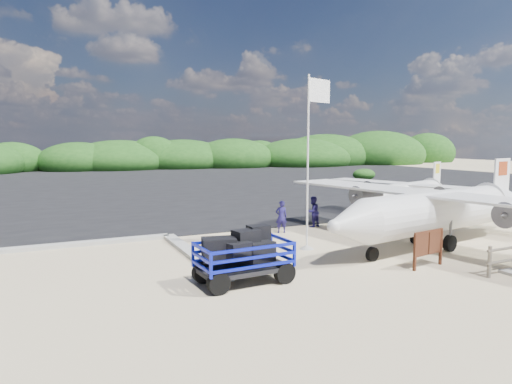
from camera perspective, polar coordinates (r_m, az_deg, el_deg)
ground at (r=17.63m, az=7.75°, el=-7.46°), size 160.00×160.00×0.00m
asphalt_apron at (r=45.51m, az=-13.22°, el=0.94°), size 90.00×50.00×0.04m
lagoon at (r=16.40m, az=-23.38°, el=-9.00°), size 9.00×7.00×0.40m
vegetation_band at (r=70.10m, az=-17.48°, el=2.68°), size 124.00×8.00×4.40m
baggage_cart at (r=13.83m, az=-1.54°, el=-11.32°), size 3.07×1.86×1.49m
flagpole at (r=18.09m, az=6.35°, el=-7.08°), size 1.45×0.98×6.70m
signboard at (r=16.45m, az=20.64°, el=-8.83°), size 1.58×0.39×1.30m
crew_a at (r=20.96m, az=3.18°, el=-3.11°), size 0.61×0.47×1.49m
crew_b at (r=22.50m, az=7.12°, el=-2.46°), size 0.86×0.74×1.52m
aircraft_large at (r=44.41m, az=0.60°, el=0.98°), size 16.75×16.75×4.34m
aircraft_small at (r=44.76m, az=-25.70°, el=0.39°), size 9.92×9.92×2.85m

